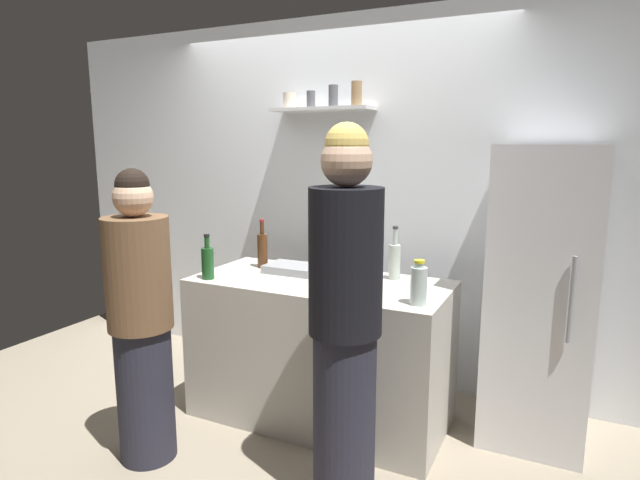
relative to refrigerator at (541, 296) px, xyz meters
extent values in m
plane|color=gray|center=(-1.48, -0.85, -0.86)|extent=(5.28, 5.28, 0.00)
cube|color=white|center=(-1.48, 0.40, 0.44)|extent=(4.80, 0.10, 2.60)
cube|color=silver|center=(-1.51, 0.24, 1.09)|extent=(0.74, 0.22, 0.02)
cylinder|color=beige|center=(-1.77, 0.24, 1.16)|extent=(0.09, 0.09, 0.11)
cylinder|color=#4C4C51|center=(-1.59, 0.24, 1.16)|extent=(0.06, 0.06, 0.12)
cylinder|color=#4C4C51|center=(-1.42, 0.24, 1.18)|extent=(0.07, 0.07, 0.15)
cylinder|color=olive|center=(-1.25, 0.24, 1.19)|extent=(0.07, 0.07, 0.16)
cube|color=white|center=(0.00, 0.00, 0.00)|extent=(0.56, 0.61, 1.71)
cylinder|color=#99999E|center=(0.15, -0.33, 0.09)|extent=(0.02, 0.02, 0.45)
cube|color=#B7B2A8|center=(-1.23, -0.36, -0.41)|extent=(1.56, 0.73, 0.89)
cube|color=gray|center=(-1.47, -0.26, 0.06)|extent=(0.34, 0.24, 0.05)
cylinder|color=#B2B2B7|center=(-0.96, -0.54, 0.09)|extent=(0.12, 0.12, 0.11)
cylinder|color=silver|center=(-0.97, -0.54, 0.16)|extent=(0.01, 0.04, 0.17)
cylinder|color=silver|center=(-0.97, -0.55, 0.15)|extent=(0.01, 0.01, 0.16)
cylinder|color=silver|center=(-0.95, -0.54, 0.16)|extent=(0.01, 0.01, 0.18)
cylinder|color=silver|center=(-0.96, -0.54, 0.15)|extent=(0.03, 0.01, 0.16)
cylinder|color=silver|center=(-0.95, -0.55, 0.15)|extent=(0.03, 0.03, 0.17)
cylinder|color=silver|center=(-0.96, -0.53, 0.15)|extent=(0.02, 0.02, 0.16)
cylinder|color=silver|center=(-0.97, -0.54, 0.16)|extent=(0.01, 0.04, 0.18)
cylinder|color=silver|center=(-0.95, -0.56, 0.15)|extent=(0.04, 0.02, 0.16)
cylinder|color=#B2BFB2|center=(-0.83, -0.14, 0.14)|extent=(0.07, 0.07, 0.21)
cylinder|color=#B2BFB2|center=(-0.83, -0.14, 0.30)|extent=(0.03, 0.03, 0.10)
cylinder|color=#333333|center=(-0.83, -0.14, 0.36)|extent=(0.03, 0.03, 0.02)
cylinder|color=#472814|center=(-1.73, -0.23, 0.15)|extent=(0.07, 0.07, 0.23)
cylinder|color=#472814|center=(-1.73, -0.23, 0.31)|extent=(0.03, 0.03, 0.09)
cylinder|color=maroon|center=(-1.73, -0.23, 0.36)|extent=(0.03, 0.03, 0.02)
cylinder|color=#19471E|center=(-1.87, -0.63, 0.13)|extent=(0.08, 0.08, 0.19)
cylinder|color=#19471E|center=(-1.87, -0.63, 0.27)|extent=(0.03, 0.03, 0.07)
cylinder|color=black|center=(-1.87, -0.63, 0.31)|extent=(0.03, 0.03, 0.02)
cylinder|color=silver|center=(-0.56, -0.58, 0.14)|extent=(0.09, 0.09, 0.20)
cylinder|color=silver|center=(-0.56, -0.58, 0.25)|extent=(0.05, 0.05, 0.02)
cylinder|color=yellow|center=(-0.56, -0.58, 0.27)|extent=(0.05, 0.05, 0.02)
cylinder|color=#262633|center=(-0.78, -1.02, -0.43)|extent=(0.30, 0.30, 0.85)
cylinder|color=black|center=(-0.78, -1.02, 0.33)|extent=(0.34, 0.34, 0.67)
sphere|color=#D8AD8C|center=(-0.78, -1.02, 0.78)|extent=(0.23, 0.23, 0.23)
sphere|color=#D8B759|center=(-0.78, -1.02, 0.85)|extent=(0.20, 0.20, 0.20)
cylinder|color=#262633|center=(-1.90, -1.17, -0.48)|extent=(0.30, 0.30, 0.75)
cylinder|color=brown|center=(-1.90, -1.17, 0.19)|extent=(0.34, 0.34, 0.59)
sphere|color=#D8AD8C|center=(-1.90, -1.17, 0.59)|extent=(0.20, 0.20, 0.20)
sphere|color=black|center=(-1.90, -1.17, 0.65)|extent=(0.17, 0.17, 0.17)
camera|label=1|loc=(0.12, -3.16, 0.86)|focal=29.50mm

